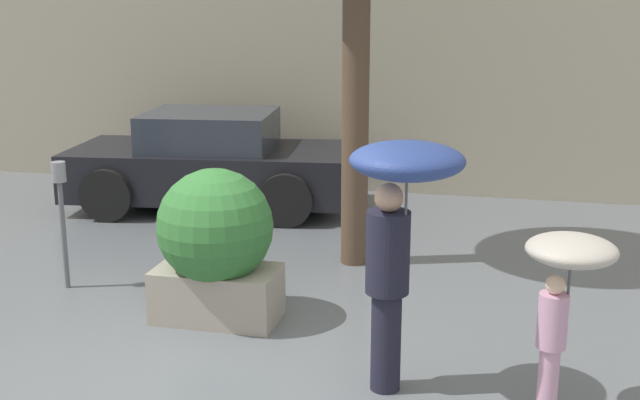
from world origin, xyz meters
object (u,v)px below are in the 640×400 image
person_adult (399,210)px  parked_car_near (211,163)px  planter_box (216,242)px  person_child (566,276)px  parking_meter (61,198)px

person_adult → parked_car_near: person_adult is taller
planter_box → person_adult: person_adult is taller
person_child → parked_car_near: (-4.40, 4.87, -0.40)m
person_adult → parked_car_near: (-3.25, 4.84, -0.78)m
parked_car_near → person_child: bearing=-144.4°
person_adult → planter_box: bearing=176.1°
person_child → parking_meter: size_ratio=1.00×
planter_box → parked_car_near: (-1.48, 3.80, -0.11)m
planter_box → parked_car_near: bearing=111.2°
person_child → person_adult: bearing=163.4°
planter_box → parking_meter: planter_box is taller
parking_meter → planter_box: bearing=-13.6°
person_child → parked_car_near: bearing=117.1°
person_adult → person_child: bearing=24.7°
parked_car_near → parking_meter: (-0.29, -3.38, 0.31)m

